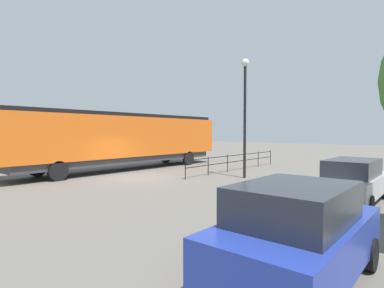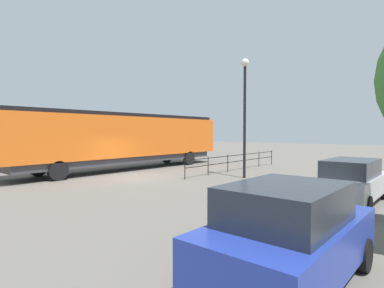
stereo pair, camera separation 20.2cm
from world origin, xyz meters
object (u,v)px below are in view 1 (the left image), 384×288
object	(u,v)px
lamp_post	(245,100)
locomotive	(130,138)
parked_car_silver	(353,180)
parked_car_blue	(297,233)

from	to	relation	value
lamp_post	locomotive	bearing A→B (deg)	-169.28
lamp_post	parked_car_silver	bearing A→B (deg)	-24.08
parked_car_blue	locomotive	bearing A→B (deg)	150.99
locomotive	parked_car_blue	distance (m)	18.04
parked_car_blue	lamp_post	bearing A→B (deg)	124.82
parked_car_silver	parked_car_blue	world-z (taller)	parked_car_blue
parked_car_silver	parked_car_blue	distance (m)	7.51
parked_car_silver	parked_car_blue	bearing A→B (deg)	-84.09
parked_car_silver	lamp_post	distance (m)	7.94
locomotive	parked_car_blue	world-z (taller)	locomotive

